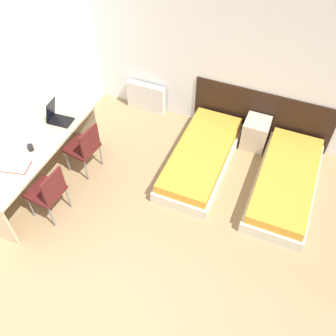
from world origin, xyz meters
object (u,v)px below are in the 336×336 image
at_px(bed_near_door, 285,182).
at_px(chair_near_laptop, 84,146).
at_px(laptop, 57,117).
at_px(bed_near_window, 201,157).
at_px(chair_near_notebook, 48,191).
at_px(nightstand, 255,133).

bearing_deg(bed_near_door, chair_near_laptop, -165.21).
distance_m(chair_near_laptop, laptop, 0.58).
bearing_deg(bed_near_window, laptop, -161.95).
bearing_deg(bed_near_window, chair_near_notebook, -133.31).
bearing_deg(bed_near_door, laptop, -168.80).
height_order(bed_near_door, chair_near_notebook, chair_near_notebook).
distance_m(bed_near_door, chair_near_laptop, 3.02).
bearing_deg(laptop, chair_near_laptop, -16.82).
height_order(bed_near_window, nightstand, nightstand).
distance_m(chair_near_notebook, laptop, 1.16).
distance_m(bed_near_window, laptop, 2.25).
bearing_deg(chair_near_laptop, bed_near_window, 33.55).
relative_size(bed_near_window, bed_near_door, 1.00).
bearing_deg(bed_near_door, bed_near_window, 180.00).
relative_size(chair_near_notebook, laptop, 2.41).
xyz_separation_m(nightstand, chair_near_notebook, (-2.25, -2.46, 0.25)).
relative_size(bed_near_door, nightstand, 3.87).
bearing_deg(chair_near_notebook, chair_near_laptop, 94.56).
height_order(nightstand, chair_near_notebook, chair_near_notebook).
relative_size(nightstand, laptop, 1.40).
relative_size(bed_near_door, laptop, 5.42).
height_order(bed_near_window, laptop, laptop).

